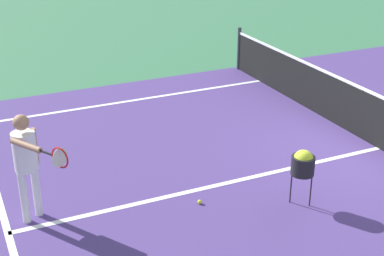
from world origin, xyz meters
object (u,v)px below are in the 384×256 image
(net, at_px, (382,123))
(player_near, at_px, (27,157))
(ball_hopper, at_px, (303,163))
(tennis_ball_mid_court, at_px, (200,202))

(net, bearing_deg, player_near, -92.08)
(ball_hopper, distance_m, tennis_ball_mid_court, 1.61)
(net, relative_size, tennis_ball_mid_court, 157.47)
(tennis_ball_mid_court, bearing_deg, ball_hopper, 65.18)
(tennis_ball_mid_court, bearing_deg, player_near, -104.78)
(net, xyz_separation_m, ball_hopper, (1.00, -2.38, 0.18))
(ball_hopper, bearing_deg, net, 112.82)
(net, distance_m, ball_hopper, 2.59)
(player_near, distance_m, ball_hopper, 3.83)
(player_near, relative_size, ball_hopper, 1.80)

